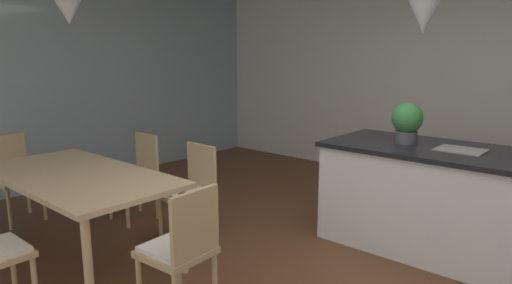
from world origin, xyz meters
TOP-DOWN VIEW (x-y plane):
  - wall_back_kitchen at (0.00, 3.26)m, footprint 10.00×0.12m
  - window_wall_left_glazing at (-4.06, 0.00)m, footprint 0.06×8.40m
  - dining_table at (-1.91, -0.94)m, footprint 1.87×0.94m
  - chair_window_end at (-3.21, -0.94)m, footprint 0.42×0.42m
  - chair_far_left at (-2.33, -0.10)m, footprint 0.42×0.42m
  - chair_far_right at (-1.49, -0.10)m, footprint 0.42×0.42m
  - chair_kitchen_end at (-0.61, -0.94)m, footprint 0.42×0.42m
  - kitchen_island at (0.49, 1.14)m, footprint 2.35×0.94m
  - pendant_over_table at (-2.02, -0.84)m, footprint 0.21×0.21m
  - pendant_over_island_main at (0.03, 1.14)m, footprint 0.26×0.26m
  - potted_plant_on_island at (-0.05, 1.14)m, footprint 0.27×0.27m

SIDE VIEW (x-z plane):
  - kitchen_island at x=0.49m, z-range 0.01..0.92m
  - chair_window_end at x=-3.21m, z-range 0.04..0.91m
  - chair_far_left at x=-2.33m, z-range 0.04..0.91m
  - chair_far_right at x=-1.49m, z-range 0.04..0.91m
  - chair_kitchen_end at x=-0.61m, z-range 0.04..0.91m
  - dining_table at x=-1.91m, z-range 0.30..1.02m
  - potted_plant_on_island at x=-0.05m, z-range 0.92..1.27m
  - wall_back_kitchen at x=0.00m, z-range 0.00..2.70m
  - window_wall_left_glazing at x=-4.06m, z-range 0.00..2.70m
  - pendant_over_island_main at x=0.03m, z-range 1.53..2.40m
  - pendant_over_table at x=-2.02m, z-range 1.60..2.40m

